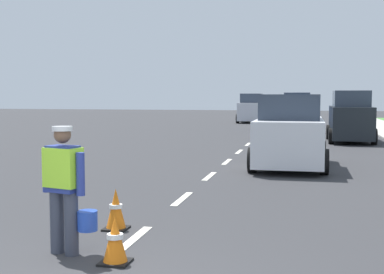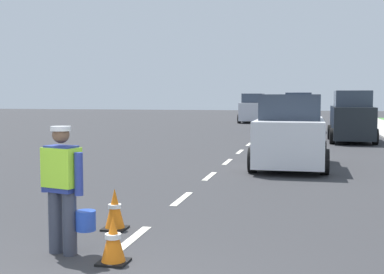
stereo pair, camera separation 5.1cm
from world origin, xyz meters
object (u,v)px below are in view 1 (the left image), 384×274
(traffic_cone_far, at_px, (116,209))
(car_outgoing_far, at_px, (297,113))
(traffic_cone_near, at_px, (115,240))
(car_outgoing_ahead, at_px, (290,134))
(road_worker, at_px, (65,183))
(car_parked_far, at_px, (350,118))
(car_oncoming_third, at_px, (251,109))

(traffic_cone_far, distance_m, car_outgoing_far, 23.69)
(traffic_cone_near, height_order, car_outgoing_ahead, car_outgoing_ahead)
(traffic_cone_far, bearing_deg, car_outgoing_ahead, 72.81)
(road_worker, bearing_deg, car_outgoing_far, 84.29)
(traffic_cone_near, xyz_separation_m, car_parked_far, (4.18, 18.31, 0.76))
(road_worker, distance_m, traffic_cone_far, 1.47)
(road_worker, relative_size, traffic_cone_near, 2.80)
(traffic_cone_near, xyz_separation_m, traffic_cone_far, (-0.57, 1.55, 0.02))
(traffic_cone_near, bearing_deg, car_outgoing_far, 86.07)
(traffic_cone_far, distance_m, car_parked_far, 17.44)
(traffic_cone_far, distance_m, car_oncoming_third, 32.63)
(traffic_cone_far, relative_size, car_parked_far, 0.16)
(traffic_cone_far, height_order, car_outgoing_far, car_outgoing_far)
(traffic_cone_near, bearing_deg, traffic_cone_far, 110.27)
(car_parked_far, bearing_deg, traffic_cone_near, -102.86)
(traffic_cone_near, distance_m, car_outgoing_far, 25.19)
(traffic_cone_far, xyz_separation_m, car_parked_far, (4.76, 16.76, 0.74))
(road_worker, xyz_separation_m, car_outgoing_ahead, (2.57, 9.02, 0.04))
(car_outgoing_far, bearing_deg, road_worker, -95.71)
(car_oncoming_third, bearing_deg, traffic_cone_far, -87.75)
(traffic_cone_near, bearing_deg, road_worker, 163.04)
(road_worker, height_order, traffic_cone_far, road_worker)
(car_outgoing_far, bearing_deg, traffic_cone_far, -95.58)
(car_oncoming_third, distance_m, car_outgoing_far, 9.72)
(car_oncoming_third, relative_size, car_parked_far, 0.95)
(car_oncoming_third, bearing_deg, car_parked_far, -69.14)
(traffic_cone_near, height_order, car_oncoming_third, car_oncoming_third)
(car_outgoing_far, distance_m, car_parked_far, 7.24)
(car_oncoming_third, bearing_deg, traffic_cone_near, -86.89)
(road_worker, relative_size, car_parked_far, 0.41)
(road_worker, xyz_separation_m, car_parked_far, (4.94, 18.08, 0.13))
(car_oncoming_third, height_order, car_outgoing_far, car_outgoing_far)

